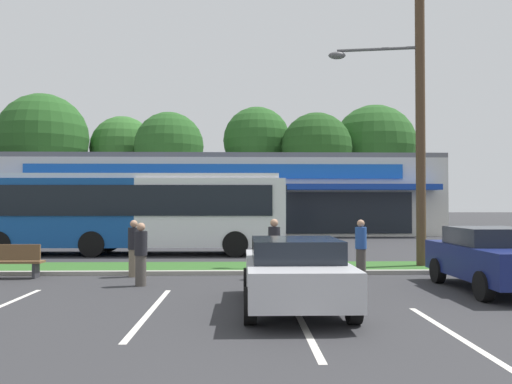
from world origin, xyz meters
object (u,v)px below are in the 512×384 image
object	(u,v)px
car_1	(494,258)
pedestrian_near_bench	(141,254)
utility_pole	(415,104)
pedestrian_far	(274,249)
car_2	(163,228)
pedestrian_mid	(361,248)
city_bus	(125,211)
car_0	(295,272)
pedestrian_by_pole	(134,248)
bus_stop_bench	(13,260)

from	to	relation	value
car_1	pedestrian_near_bench	distance (m)	8.55
utility_pole	pedestrian_far	world-z (taller)	utility_pole
car_2	pedestrian_mid	distance (m)	14.93
pedestrian_mid	car_1	bearing A→B (deg)	123.36
utility_pole	pedestrian_mid	size ratio (longest dim) A/B	6.07
pedestrian_far	pedestrian_mid	bearing A→B (deg)	154.58
city_bus	pedestrian_mid	distance (m)	10.61
car_0	car_1	distance (m)	5.34
city_bus	car_0	bearing A→B (deg)	-61.99
city_bus	pedestrian_far	world-z (taller)	city_bus
car_0	pedestrian_by_pole	distance (m)	6.19
car_1	pedestrian_far	world-z (taller)	pedestrian_far
utility_pole	pedestrian_near_bench	size ratio (longest dim) A/B	6.15
utility_pole	city_bus	xyz separation A→B (m)	(-10.28, 5.16, -3.45)
city_bus	car_2	distance (m)	6.29
car_1	city_bus	bearing A→B (deg)	-130.79
car_0	pedestrian_mid	distance (m)	5.18
car_1	car_2	xyz separation A→B (m)	(-10.12, 15.46, -0.00)
bus_stop_bench	car_2	distance (m)	13.31
utility_pole	pedestrian_near_bench	distance (m)	9.69
bus_stop_bench	utility_pole	bearing A→B (deg)	-171.39
pedestrian_mid	car_0	bearing A→B (deg)	51.36
city_bus	pedestrian_far	xyz separation A→B (m)	(5.67, -7.14, -0.94)
car_2	pedestrian_mid	world-z (taller)	pedestrian_mid
car_2	pedestrian_near_bench	world-z (taller)	pedestrian_near_bench
bus_stop_bench	car_0	bearing A→B (deg)	149.27
bus_stop_bench	pedestrian_by_pole	xyz separation A→B (m)	(3.25, 0.28, 0.30)
bus_stop_bench	car_0	xyz separation A→B (m)	(7.34, -4.37, 0.23)
utility_pole	car_1	world-z (taller)	utility_pole
pedestrian_far	car_1	bearing A→B (deg)	121.63
car_0	pedestrian_far	xyz separation A→B (m)	(-0.15, 4.17, 0.09)
bus_stop_bench	pedestrian_near_bench	xyz separation A→B (m)	(3.78, -1.38, 0.29)
car_0	pedestrian_by_pole	size ratio (longest dim) A/B	2.70
car_0	car_2	size ratio (longest dim) A/B	1.03
city_bus	car_1	size ratio (longest dim) A/B	3.11
car_1	pedestrian_by_pole	size ratio (longest dim) A/B	2.63
car_0	pedestrian_by_pole	bearing A→B (deg)	41.33
pedestrian_mid	pedestrian_far	xyz separation A→B (m)	(-2.50, -0.45, 0.02)
city_bus	pedestrian_near_bench	world-z (taller)	city_bus
car_1	pedestrian_near_bench	world-z (taller)	pedestrian_near_bench
car_2	pedestrian_far	distance (m)	14.25
city_bus	pedestrian_near_bench	distance (m)	8.68
car_1	pedestrian_mid	world-z (taller)	pedestrian_mid
car_1	pedestrian_near_bench	xyz separation A→B (m)	(-8.50, 0.95, 0.02)
pedestrian_mid	pedestrian_near_bench	bearing A→B (deg)	3.77
city_bus	bus_stop_bench	distance (m)	7.22
pedestrian_far	car_0	bearing A→B (deg)	56.46
city_bus	pedestrian_mid	xyz separation A→B (m)	(8.17, -6.70, -0.96)
car_0	pedestrian_far	bearing A→B (deg)	2.03
pedestrian_by_pole	pedestrian_far	world-z (taller)	pedestrian_far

